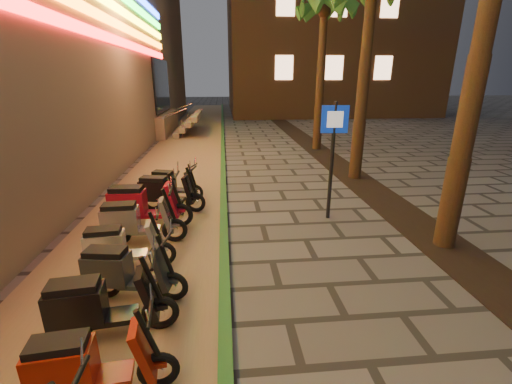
{
  "coord_description": "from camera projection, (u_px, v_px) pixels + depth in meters",
  "views": [
    {
      "loc": [
        -0.84,
        -3.94,
        3.27
      ],
      "look_at": [
        -0.26,
        2.22,
        1.2
      ],
      "focal_mm": 24.0,
      "sensor_mm": 36.0,
      "label": 1
    }
  ],
  "objects": [
    {
      "name": "scooter_5",
      "position": [
        123.0,
        271.0,
        5.19
      ],
      "size": [
        1.57,
        0.65,
        1.1
      ],
      "rotation": [
        0.0,
        0.0,
        -0.15
      ],
      "color": "black",
      "rests_on": "ground"
    },
    {
      "name": "scooter_10",
      "position": [
        171.0,
        183.0,
        9.59
      ],
      "size": [
        1.47,
        0.76,
        1.04
      ],
      "rotation": [
        0.0,
        0.0,
        -0.28
      ],
      "color": "black",
      "rests_on": "ground"
    },
    {
      "name": "palm_d",
      "position": [
        324.0,
        12.0,
        14.59
      ],
      "size": [
        2.97,
        3.02,
        7.16
      ],
      "color": "#472D19",
      "rests_on": "ground"
    },
    {
      "name": "planting_strip",
      "position": [
        380.0,
        197.0,
        9.87
      ],
      "size": [
        1.2,
        40.0,
        0.02
      ],
      "primitive_type": "cube",
      "color": "black",
      "rests_on": "ground"
    },
    {
      "name": "parking_strip",
      "position": [
        181.0,
        161.0,
        14.03
      ],
      "size": [
        3.4,
        60.0,
        0.01
      ],
      "primitive_type": "cube",
      "color": "#8C7251",
      "rests_on": "ground"
    },
    {
      "name": "scooter_3",
      "position": [
        86.0,
        365.0,
        3.54
      ],
      "size": [
        1.49,
        0.56,
        1.05
      ],
      "rotation": [
        0.0,
        0.0,
        0.11
      ],
      "color": "black",
      "rests_on": "ground"
    },
    {
      "name": "pedestrian_sign",
      "position": [
        333.0,
        145.0,
        7.83
      ],
      "size": [
        0.61,
        0.11,
        2.78
      ],
      "rotation": [
        0.0,
        0.0,
        -0.07
      ],
      "color": "black",
      "rests_on": "ground"
    },
    {
      "name": "scooter_8",
      "position": [
        141.0,
        205.0,
        7.68
      ],
      "size": [
        1.83,
        0.64,
        1.29
      ],
      "rotation": [
        0.0,
        0.0,
        -0.03
      ],
      "color": "black",
      "rests_on": "ground"
    },
    {
      "name": "ground",
      "position": [
        289.0,
        321.0,
        4.83
      ],
      "size": [
        120.0,
        120.0,
        0.0
      ],
      "primitive_type": "plane",
      "color": "#474442",
      "rests_on": "ground"
    },
    {
      "name": "scooter_6",
      "position": [
        119.0,
        246.0,
        5.99
      ],
      "size": [
        1.53,
        0.56,
        1.07
      ],
      "rotation": [
        0.0,
        0.0,
        0.09
      ],
      "color": "black",
      "rests_on": "ground"
    },
    {
      "name": "scooter_9",
      "position": [
        164.0,
        192.0,
        8.68
      ],
      "size": [
        1.68,
        0.74,
        1.18
      ],
      "rotation": [
        0.0,
        0.0,
        -0.19
      ],
      "color": "black",
      "rests_on": "ground"
    },
    {
      "name": "green_curb",
      "position": [
        223.0,
        159.0,
        14.17
      ],
      "size": [
        0.18,
        60.0,
        0.1
      ],
      "primitive_type": "cube",
      "color": "#245E23",
      "rests_on": "ground"
    },
    {
      "name": "scooter_4",
      "position": [
        98.0,
        306.0,
        4.39
      ],
      "size": [
        1.62,
        0.63,
        1.13
      ],
      "rotation": [
        0.0,
        0.0,
        0.12
      ],
      "color": "black",
      "rests_on": "ground"
    },
    {
      "name": "scooter_7",
      "position": [
        134.0,
        221.0,
        6.92
      ],
      "size": [
        1.67,
        0.59,
        1.18
      ],
      "rotation": [
        0.0,
        0.0,
        0.05
      ],
      "color": "black",
      "rests_on": "ground"
    }
  ]
}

